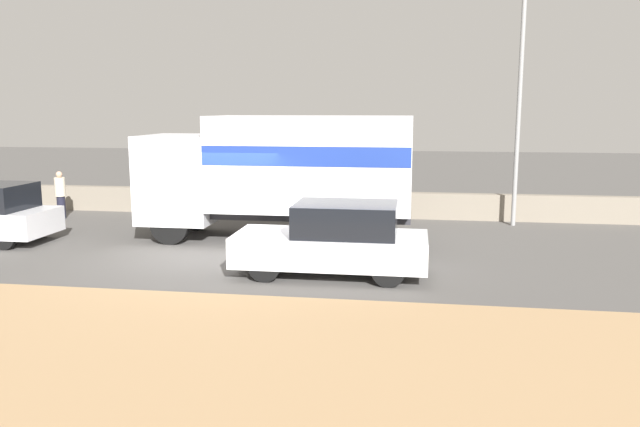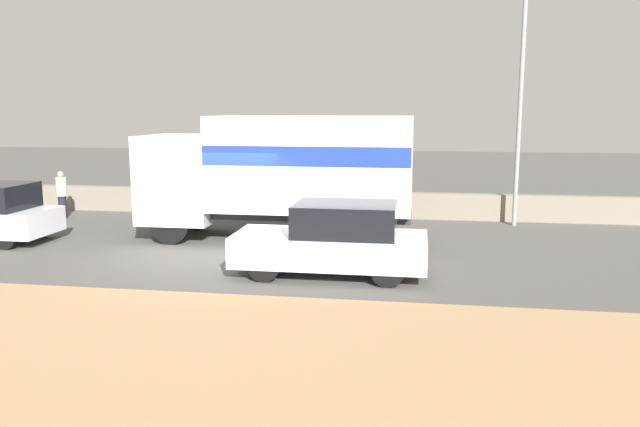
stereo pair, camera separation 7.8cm
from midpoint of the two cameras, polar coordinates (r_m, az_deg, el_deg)
ground_plane at (r=15.68m, az=-8.92°, el=-3.91°), size 80.00×80.00×0.00m
dirt_shoulder_foreground at (r=10.29m, az=-19.57°, el=-11.51°), size 60.00×5.93×0.04m
stone_wall_backdrop at (r=21.52m, az=-3.87°, el=1.03°), size 60.00×0.35×0.87m
street_lamp at (r=20.20m, az=18.04°, el=11.52°), size 0.56×0.28×7.82m
box_truck at (r=17.19m, az=-3.27°, el=4.10°), size 7.43×2.38×3.43m
car_hatchback at (r=13.64m, az=1.54°, el=-2.43°), size 4.21×1.77×1.60m
pedestrian at (r=22.46m, az=-22.44°, el=1.67°), size 0.34×0.34×1.58m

